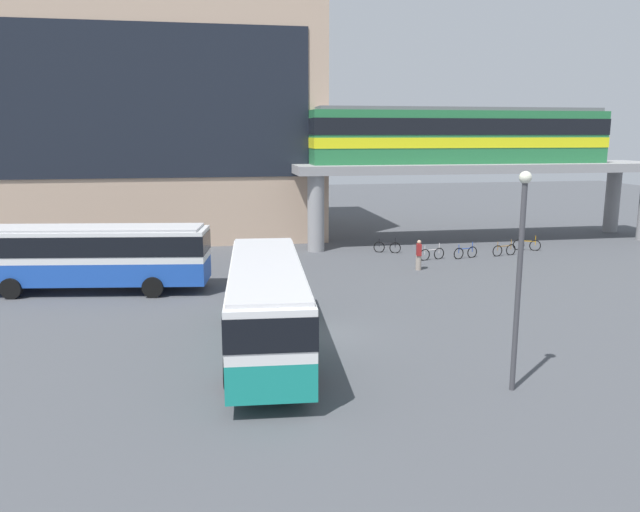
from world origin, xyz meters
name	(u,v)px	position (x,y,z in m)	size (l,w,h in m)	color
ground_plane	(284,277)	(0.00, 10.00, 0.00)	(120.00, 120.00, 0.00)	#47494F
station_building	(125,118)	(-9.86, 27.21, 8.79)	(28.59, 14.69, 17.58)	tan
elevated_platform	(479,176)	(15.19, 19.02, 4.69)	(26.76, 5.55, 5.58)	gray
train	(460,135)	(13.61, 19.02, 7.55)	(21.22, 2.96, 3.84)	#26723F
bus_main	(266,298)	(-1.99, -1.59, 1.99)	(3.33, 11.19, 3.22)	teal
bus_secondary	(93,252)	(-9.49, 8.44, 1.99)	(11.29, 4.08, 3.22)	#1E4CB2
bicycle_brown	(504,250)	(14.54, 13.34, 0.36)	(1.76, 0.43, 1.04)	black
bicycle_silver	(432,254)	(9.55, 12.92, 0.36)	(1.75, 0.49, 1.04)	black
bicycle_orange	(527,245)	(16.88, 14.79, 0.36)	(1.65, 0.80, 1.04)	black
bicycle_black	(387,247)	(7.48, 15.62, 0.36)	(1.66, 0.79, 1.04)	black
bicycle_blue	(465,253)	(11.77, 12.98, 0.36)	(1.74, 0.52, 1.04)	black
pedestrian_walking_across	(419,256)	(7.77, 10.29, 0.82)	(0.34, 0.44, 1.73)	gray
lamp_post	(520,265)	(5.00, -6.25, 3.87)	(0.36, 0.36, 6.59)	#3F3F44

